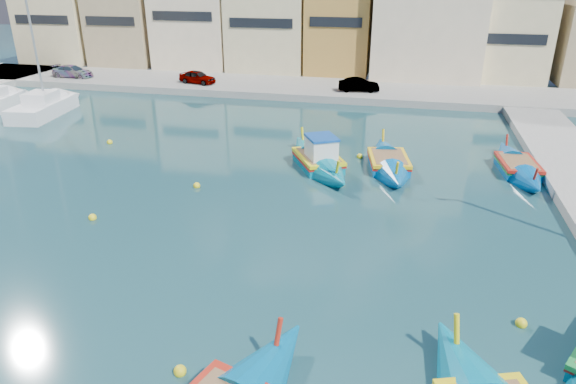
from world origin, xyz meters
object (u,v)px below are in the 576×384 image
(luzzu_blue_cabin, at_px, (318,161))
(yacht_north, at_px, (56,103))
(luzzu_green, at_px, (388,164))
(luzzu_cyan_mid, at_px, (518,168))
(yacht_midnorth, at_px, (5,100))

(luzzu_blue_cabin, distance_m, yacht_north, 24.13)
(luzzu_green, relative_size, yacht_north, 0.67)
(luzzu_cyan_mid, xyz_separation_m, yacht_north, (-33.52, 6.46, 0.23))
(luzzu_green, xyz_separation_m, yacht_north, (-26.55, 7.45, 0.21))
(luzzu_green, relative_size, yacht_midnorth, 0.66)
(luzzu_green, bearing_deg, yacht_midnorth, 166.44)
(luzzu_green, bearing_deg, luzzu_cyan_mid, 8.11)
(yacht_north, xyz_separation_m, yacht_midnorth, (-4.92, 0.14, 0.00))
(luzzu_cyan_mid, height_order, yacht_midnorth, yacht_midnorth)
(yacht_midnorth, bearing_deg, luzzu_cyan_mid, -9.74)
(luzzu_green, distance_m, yacht_midnorth, 32.37)
(luzzu_blue_cabin, bearing_deg, luzzu_green, 10.87)
(luzzu_blue_cabin, relative_size, yacht_midnorth, 0.68)
(yacht_north, distance_m, yacht_midnorth, 4.92)
(luzzu_green, height_order, yacht_north, yacht_north)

